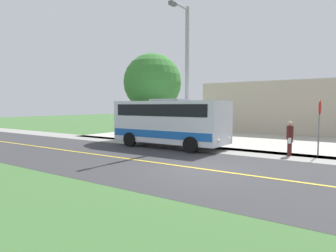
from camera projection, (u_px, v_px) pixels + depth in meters
ground_plane at (201, 169)px, 12.16m from camera, size 120.00×120.00×0.00m
road_surface at (201, 169)px, 12.16m from camera, size 8.00×100.00×0.01m
sidewalk at (246, 152)px, 16.43m from camera, size 2.40×100.00×0.01m
parking_lot_surface at (324, 143)px, 20.65m from camera, size 14.00×36.00×0.01m
road_centre_line at (201, 169)px, 12.16m from camera, size 0.16×100.00×0.00m
shuttle_bus_front at (170, 121)px, 18.42m from camera, size 2.77×7.25×2.98m
pedestrian_with_bags at (290, 137)px, 15.32m from camera, size 0.72×0.34×1.78m
stop_sign at (319, 118)px, 15.08m from camera, size 0.76×0.07×2.88m
street_light_pole at (186, 71)px, 17.94m from camera, size 1.97×0.24×8.47m
tree_curbside at (153, 83)px, 22.57m from camera, size 4.37×4.37×6.52m
commercial_building at (336, 107)px, 27.98m from camera, size 10.00×22.94×4.79m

